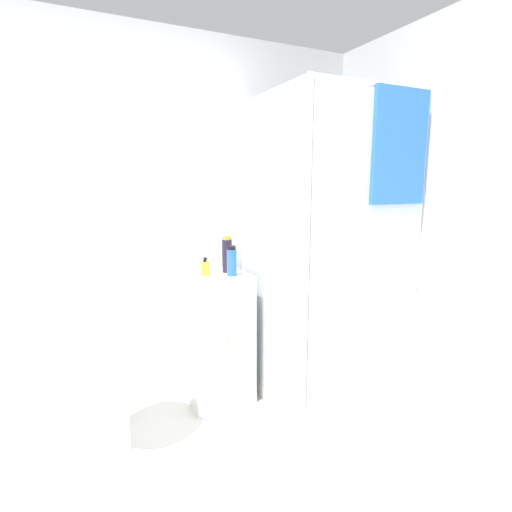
# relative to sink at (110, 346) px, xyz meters

# --- Properties ---
(wall_back) EXTENTS (6.40, 0.06, 2.50)m
(wall_back) POSITION_rel_sink_xyz_m (0.21, 0.51, 0.62)
(wall_back) COLOR silver
(wall_back) RESTS_ON ground_plane
(shower_enclosure) EXTENTS (0.88, 0.91, 2.07)m
(shower_enclosure) POSITION_rel_sink_xyz_m (1.39, -0.05, -0.03)
(shower_enclosure) COLOR white
(shower_enclosure) RESTS_ON ground_plane
(vanity_cabinet) EXTENTS (0.42, 0.41, 0.91)m
(vanity_cabinet) POSITION_rel_sink_xyz_m (0.73, 0.28, -0.18)
(vanity_cabinet) COLOR silver
(vanity_cabinet) RESTS_ON ground_plane
(sink) EXTENTS (0.48, 0.48, 0.97)m
(sink) POSITION_rel_sink_xyz_m (0.00, 0.00, 0.00)
(sink) COLOR white
(sink) RESTS_ON ground_plane
(soap_dispenser) EXTENTS (0.06, 0.06, 0.12)m
(soap_dispenser) POSITION_rel_sink_xyz_m (0.65, 0.28, 0.33)
(soap_dispenser) COLOR yellow
(soap_dispenser) RESTS_ON vanity_cabinet
(shampoo_bottle_tall_black) EXTENTS (0.07, 0.07, 0.25)m
(shampoo_bottle_tall_black) POSITION_rel_sink_xyz_m (0.82, 0.30, 0.40)
(shampoo_bottle_tall_black) COLOR #281E33
(shampoo_bottle_tall_black) RESTS_ON vanity_cabinet
(shampoo_bottle_blue) EXTENTS (0.07, 0.07, 0.20)m
(shampoo_bottle_blue) POSITION_rel_sink_xyz_m (0.80, 0.19, 0.37)
(shampoo_bottle_blue) COLOR #2D66A3
(shampoo_bottle_blue) RESTS_ON vanity_cabinet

